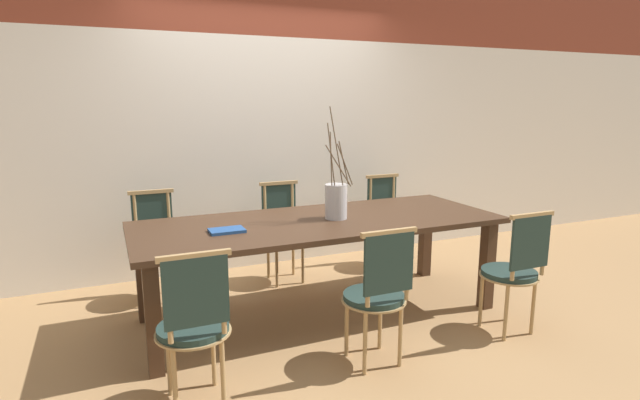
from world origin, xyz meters
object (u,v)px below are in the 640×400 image
(dining_table, at_px, (320,231))
(chair_far_center, at_px, (387,217))
(chair_near_center, at_px, (515,267))
(vase_centerpiece, at_px, (336,201))
(book_stack, at_px, (227,231))

(dining_table, xyz_separation_m, chair_far_center, (1.09, 0.83, -0.18))
(dining_table, height_order, chair_near_center, chair_near_center)
(chair_far_center, distance_m, vase_centerpiece, 1.34)
(vase_centerpiece, bearing_deg, chair_far_center, 41.23)
(dining_table, height_order, chair_far_center, chair_far_center)
(chair_near_center, height_order, chair_far_center, same)
(vase_centerpiece, bearing_deg, dining_table, 176.03)
(chair_far_center, bearing_deg, vase_centerpiece, 41.23)
(dining_table, height_order, book_stack, book_stack)
(chair_near_center, xyz_separation_m, book_stack, (-1.82, 0.76, 0.27))
(chair_near_center, relative_size, vase_centerpiece, 1.08)
(dining_table, bearing_deg, chair_far_center, 37.45)
(chair_far_center, xyz_separation_m, book_stack, (-1.81, -0.91, 0.27))
(dining_table, xyz_separation_m, chair_near_center, (1.11, -0.83, -0.18))
(chair_far_center, relative_size, book_stack, 3.82)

